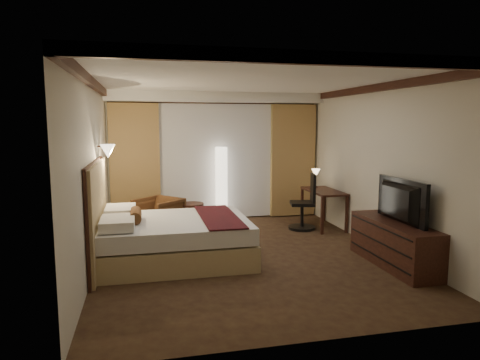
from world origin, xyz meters
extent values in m
cube|color=#321B13|center=(0.00, 0.00, 0.00)|extent=(4.50, 5.50, 0.01)
cube|color=white|center=(0.00, 0.00, 2.70)|extent=(4.50, 5.50, 0.01)
cube|color=beige|center=(0.00, 2.75, 1.35)|extent=(4.50, 0.02, 2.70)
cube|color=beige|center=(-2.25, 0.00, 1.35)|extent=(0.02, 5.50, 2.70)
cube|color=beige|center=(2.25, 0.00, 1.35)|extent=(0.02, 5.50, 2.70)
cube|color=white|center=(0.00, 2.50, 2.60)|extent=(4.50, 0.50, 0.20)
cube|color=silver|center=(0.00, 2.67, 1.25)|extent=(2.48, 0.04, 2.45)
cube|color=#9F7248|center=(-1.70, 2.61, 1.25)|extent=(1.00, 0.14, 2.45)
cube|color=#9F7248|center=(1.70, 2.61, 1.25)|extent=(1.00, 0.14, 2.45)
imported|color=#4F2F17|center=(-1.28, 1.68, 0.38)|extent=(1.00, 1.00, 0.75)
imported|color=black|center=(1.97, -0.94, 1.00)|extent=(0.70, 1.19, 0.15)
camera|label=1|loc=(-1.53, -6.34, 2.07)|focal=32.00mm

